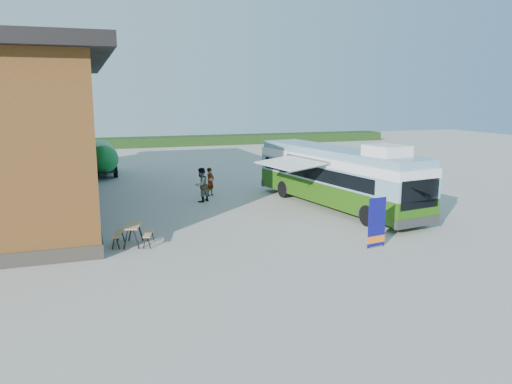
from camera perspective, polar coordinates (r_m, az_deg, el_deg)
name	(u,v)px	position (r m, az deg, el deg)	size (l,w,h in m)	color
ground	(279,241)	(19.28, 2.64, -5.63)	(100.00, 100.00, 0.00)	#BCB7AD
barn	(5,135)	(27.48, -26.72, 5.83)	(9.60, 21.20, 7.50)	brown
hedge	(222,140)	(57.34, -3.91, 5.97)	(40.00, 3.00, 1.00)	#264419
bus	(337,175)	(25.00, 9.22, 1.92)	(4.12, 11.32, 3.41)	#326C12
awning	(293,158)	(24.34, 4.25, 3.85)	(2.74, 3.85, 0.48)	white
banner	(377,227)	(18.84, 13.61, -3.92)	(0.81, 0.27, 1.87)	#0D0D66
picnic_table	(133,230)	(19.17, -13.87, -4.23)	(1.63, 1.52, 0.78)	tan
person_a	(210,182)	(27.82, -5.25, 1.17)	(0.57, 0.37, 1.56)	#999999
person_b	(201,185)	(26.22, -6.28, 0.81)	(0.88, 0.68, 1.80)	#999999
slurry_tanker	(103,156)	(36.39, -17.08, 3.93)	(1.86, 6.27, 2.31)	#188433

